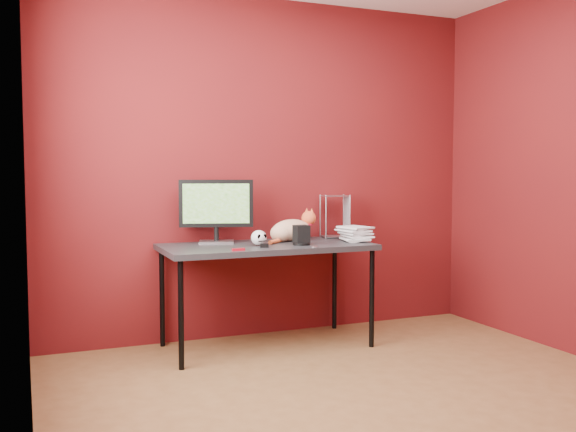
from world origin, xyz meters
name	(u,v)px	position (x,y,z in m)	size (l,w,h in m)	color
room	(385,139)	(0.00, 0.00, 1.45)	(3.52, 3.52, 2.61)	brown
desk	(267,251)	(-0.15, 1.37, 0.70)	(1.50, 0.70, 0.75)	black
monitor	(216,208)	(-0.47, 1.56, 1.01)	(0.52, 0.24, 0.46)	#B2B2B7
cat	(292,230)	(0.10, 1.50, 0.83)	(0.47, 0.32, 0.24)	#C16728
skull_mug	(259,238)	(-0.23, 1.30, 0.81)	(0.11, 0.11, 0.11)	silver
speaker	(301,236)	(0.06, 1.23, 0.82)	(0.12, 0.12, 0.14)	black
book_stack	(344,159)	(0.46, 1.34, 1.37)	(0.23, 0.28, 1.23)	beige
wire_rack	(335,216)	(0.52, 1.61, 0.92)	(0.22, 0.19, 0.34)	#B2B2B7
pocket_knife	(238,250)	(-0.46, 1.08, 0.76)	(0.09, 0.02, 0.02)	maroon
black_gadget	(264,246)	(-0.23, 1.19, 0.76)	(0.06, 0.03, 0.03)	black
washer	(315,247)	(0.10, 1.08, 0.75)	(0.05, 0.05, 0.00)	#B2B2B7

